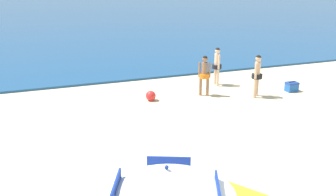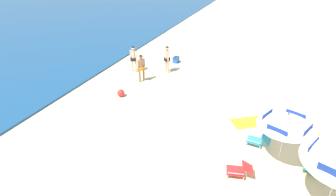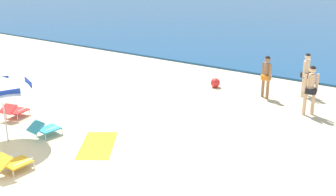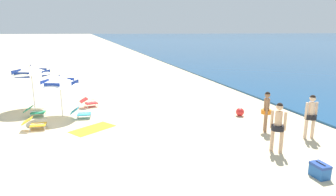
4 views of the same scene
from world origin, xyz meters
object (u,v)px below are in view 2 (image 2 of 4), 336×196
(beach_ball, at_px, (121,93))
(lounge_chair_beside_umbrella, at_px, (317,167))
(lounge_chair_spare_folded, at_px, (240,170))
(beach_towel, at_px, (252,122))
(lounge_chair_facing_sea, at_px, (258,140))
(person_standing_beside, at_px, (133,57))
(cooler_box, at_px, (176,60))
(lounge_chair_under_umbrella, at_px, (307,135))
(person_wading_in, at_px, (141,66))
(person_standing_near_shore, at_px, (167,57))
(beach_umbrella_striped_main, at_px, (287,120))

(beach_ball, bearing_deg, lounge_chair_beside_umbrella, -105.35)
(lounge_chair_spare_folded, height_order, beach_towel, lounge_chair_spare_folded)
(lounge_chair_facing_sea, bearing_deg, beach_towel, 15.34)
(lounge_chair_spare_folded, bearing_deg, person_standing_beside, 48.09)
(lounge_chair_facing_sea, bearing_deg, person_standing_beside, 58.66)
(lounge_chair_beside_umbrella, height_order, lounge_chair_spare_folded, lounge_chair_beside_umbrella)
(lounge_chair_beside_umbrella, height_order, person_standing_beside, person_standing_beside)
(cooler_box, bearing_deg, lounge_chair_under_umbrella, -128.33)
(person_wading_in, xyz_separation_m, cooler_box, (3.72, -0.78, -0.75))
(person_standing_beside, height_order, person_wading_in, person_standing_beside)
(lounge_chair_under_umbrella, height_order, lounge_chair_beside_umbrella, lounge_chair_beside_umbrella)
(cooler_box, height_order, beach_towel, cooler_box)
(lounge_chair_under_umbrella, distance_m, beach_towel, 2.39)
(person_standing_near_shore, bearing_deg, person_standing_beside, 110.58)
(lounge_chair_facing_sea, xyz_separation_m, lounge_chair_spare_folded, (-2.05, 0.40, 0.00))
(person_standing_near_shore, relative_size, cooler_box, 3.44)
(lounge_chair_beside_umbrella, distance_m, lounge_chair_facing_sea, 2.29)
(lounge_chair_under_umbrella, relative_size, lounge_chair_spare_folded, 0.93)
(lounge_chair_facing_sea, height_order, lounge_chair_spare_folded, lounge_chair_facing_sea)
(beach_umbrella_striped_main, bearing_deg, beach_ball, 74.47)
(beach_umbrella_striped_main, height_order, person_standing_near_shore, beach_umbrella_striped_main)
(person_standing_beside, xyz_separation_m, cooler_box, (2.58, -1.91, -0.78))
(lounge_chair_under_umbrella, relative_size, person_standing_beside, 0.54)
(person_standing_beside, bearing_deg, beach_ball, -163.51)
(lounge_chair_spare_folded, height_order, person_standing_near_shore, person_standing_near_shore)
(person_standing_near_shore, height_order, beach_ball, person_standing_near_shore)
(beach_umbrella_striped_main, relative_size, beach_ball, 6.72)
(lounge_chair_beside_umbrella, height_order, lounge_chair_facing_sea, lounge_chair_facing_sea)
(beach_umbrella_striped_main, distance_m, beach_ball, 8.65)
(beach_ball, bearing_deg, person_wading_in, -3.34)
(beach_ball, bearing_deg, lounge_chair_under_umbrella, -93.69)
(lounge_chair_facing_sea, bearing_deg, lounge_chair_under_umbrella, -58.61)
(person_wading_in, bearing_deg, person_standing_near_shore, -24.35)
(lounge_chair_facing_sea, xyz_separation_m, beach_towel, (1.71, 0.47, -0.26))
(lounge_chair_facing_sea, distance_m, cooler_box, 10.01)
(person_wading_in, xyz_separation_m, beach_ball, (-2.23, 0.13, -0.76))
(lounge_chair_facing_sea, xyz_separation_m, person_wading_in, (3.94, 7.22, 0.68))
(beach_umbrella_striped_main, relative_size, person_standing_beside, 1.56)
(lounge_chair_spare_folded, relative_size, person_standing_beside, 0.58)
(beach_umbrella_striped_main, distance_m, lounge_chair_facing_sea, 1.78)
(lounge_chair_spare_folded, bearing_deg, person_wading_in, 48.72)
(lounge_chair_under_umbrella, bearing_deg, beach_umbrella_striped_main, 149.81)
(lounge_chair_spare_folded, distance_m, cooler_box, 11.44)
(person_standing_beside, xyz_separation_m, beach_ball, (-3.37, -1.00, -0.78))
(lounge_chair_spare_folded, height_order, cooler_box, lounge_chair_spare_folded)
(lounge_chair_facing_sea, height_order, cooler_box, lounge_chair_facing_sea)
(person_standing_beside, height_order, cooler_box, person_standing_beside)
(person_wading_in, height_order, beach_towel, person_wading_in)
(beach_ball, bearing_deg, beach_umbrella_striped_main, -105.53)
(person_standing_beside, xyz_separation_m, person_wading_in, (-1.15, -1.13, -0.03))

